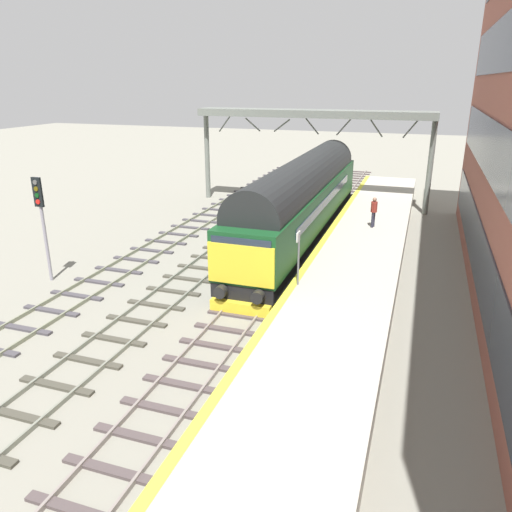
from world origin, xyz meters
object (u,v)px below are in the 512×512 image
(signal_post_near, at_px, (42,215))
(platform_number_sign, at_px, (298,250))
(waiting_passenger, at_px, (374,209))
(diesel_locomotive, at_px, (302,198))

(signal_post_near, height_order, platform_number_sign, signal_post_near)
(signal_post_near, xyz_separation_m, waiting_passenger, (13.15, 9.96, -1.07))
(diesel_locomotive, relative_size, signal_post_near, 4.22)
(platform_number_sign, height_order, waiting_passenger, platform_number_sign)
(diesel_locomotive, distance_m, signal_post_near, 13.18)
(diesel_locomotive, relative_size, platform_number_sign, 9.26)
(signal_post_near, distance_m, waiting_passenger, 16.53)
(signal_post_near, bearing_deg, platform_number_sign, 3.97)
(platform_number_sign, bearing_deg, diesel_locomotive, 102.65)
(diesel_locomotive, xyz_separation_m, platform_number_sign, (1.91, -8.49, -0.07))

